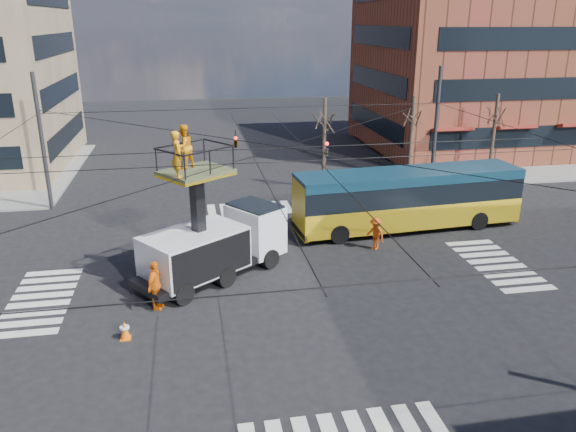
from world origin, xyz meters
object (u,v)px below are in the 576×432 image
(utility_truck, at_px, (214,230))
(worker_ground, at_px, (155,285))
(traffic_cone, at_px, (125,330))
(flagger, at_px, (375,234))
(city_bus, at_px, (408,198))

(utility_truck, distance_m, worker_ground, 3.77)
(traffic_cone, bearing_deg, flagger, 29.22)
(traffic_cone, relative_size, flagger, 0.43)
(city_bus, bearing_deg, worker_ground, -156.67)
(utility_truck, xyz_separation_m, city_bus, (10.51, 4.19, -0.43))
(city_bus, relative_size, worker_ground, 6.21)
(traffic_cone, distance_m, flagger, 13.02)
(utility_truck, height_order, flagger, utility_truck)
(traffic_cone, height_order, flagger, flagger)
(utility_truck, relative_size, traffic_cone, 10.06)
(city_bus, height_order, traffic_cone, city_bus)
(flagger, bearing_deg, traffic_cone, -92.06)
(utility_truck, relative_size, flagger, 4.31)
(worker_ground, bearing_deg, flagger, -46.11)
(traffic_cone, bearing_deg, utility_truck, 53.65)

